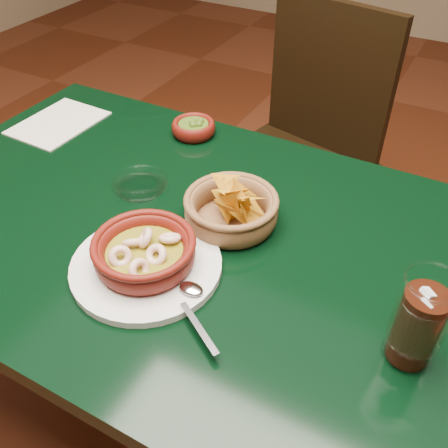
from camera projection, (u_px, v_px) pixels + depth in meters
The scene contains 9 objects.
ground at pixel (186, 413), 1.49m from camera, with size 7.00×7.00×0.00m, color #471C0C.
dining_table at pixel (171, 255), 1.07m from camera, with size 1.20×0.80×0.75m.
dining_chair at pixel (300, 150), 1.61m from camera, with size 0.53×0.53×0.96m.
shrimp_plate at pixel (145, 256), 0.88m from camera, with size 0.35×0.27×0.08m.
chip_basket at pixel (232, 209), 0.97m from camera, with size 0.22×0.22×0.13m.
guacamole_ramekin at pixel (194, 128), 1.25m from camera, with size 0.13×0.13×0.04m.
cola_drink at pixel (419, 322), 0.70m from camera, with size 0.16×0.16×0.19m.
glass_ashtray at pixel (140, 183), 1.07m from camera, with size 0.13×0.13×0.03m.
paper_menu at pixel (58, 123), 1.30m from camera, with size 0.18×0.23×0.00m.
Camera 1 is at (0.47, -0.62, 1.39)m, focal length 40.00 mm.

